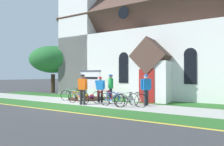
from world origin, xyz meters
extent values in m
plane|color=#3D3D3F|center=(0.00, 4.00, 0.00)|extent=(140.00, 140.00, 0.00)
cube|color=#B7B5AD|center=(0.37, 1.44, 0.01)|extent=(32.00, 2.48, 0.01)
cube|color=#2D6628|center=(0.37, -0.65, 0.00)|extent=(32.00, 1.71, 0.01)
cube|color=#2D6628|center=(0.37, 3.75, 0.00)|extent=(24.00, 2.13, 0.01)
cube|color=yellow|center=(0.37, -1.66, 0.00)|extent=(28.00, 0.16, 0.01)
cube|color=white|center=(0.37, 9.55, 2.57)|extent=(13.56, 9.46, 5.15)
cube|color=brown|center=(0.37, 9.55, 6.97)|extent=(14.06, 9.64, 9.64)
cube|color=white|center=(-4.73, 6.49, 6.29)|extent=(3.35, 3.35, 12.58)
cube|color=white|center=(2.82, 4.01, 1.30)|extent=(2.40, 1.60, 2.60)
cube|color=brown|center=(2.82, 4.01, 2.95)|extent=(2.40, 1.80, 2.40)
cube|color=maroon|center=(2.82, 3.19, 1.05)|extent=(1.00, 0.06, 2.10)
cube|color=black|center=(0.37, 4.78, 2.10)|extent=(0.76, 0.06, 1.90)
cone|color=black|center=(0.37, 4.78, 3.05)|extent=(0.80, 0.06, 0.80)
cube|color=black|center=(5.12, 4.78, 2.10)|extent=(0.76, 0.06, 1.90)
cone|color=black|center=(5.12, 4.78, 3.05)|extent=(0.80, 0.06, 0.80)
cylinder|color=black|center=(0.37, 4.78, 6.42)|extent=(0.90, 0.06, 0.90)
cube|color=#474C56|center=(-2.25, 3.21, 0.39)|extent=(0.12, 0.12, 0.78)
cube|color=#474C56|center=(-0.83, 3.21, 0.39)|extent=(0.12, 0.12, 0.78)
cube|color=white|center=(-1.54, 3.21, 1.37)|extent=(1.69, 0.08, 1.18)
cube|color=#474C56|center=(-1.54, 3.21, 2.02)|extent=(1.81, 0.12, 0.12)
cube|color=black|center=(-1.54, 3.17, 1.51)|extent=(1.35, 0.01, 0.16)
cylinder|color=#382319|center=(-1.54, 2.75, 0.05)|extent=(2.52, 2.52, 0.10)
ellipsoid|color=#CC338C|center=(-1.01, 2.65, 0.22)|extent=(0.36, 0.36, 0.24)
ellipsoid|color=red|center=(-1.35, 3.14, 0.22)|extent=(0.36, 0.36, 0.24)
ellipsoid|color=gold|center=(-1.85, 3.05, 0.22)|extent=(0.36, 0.36, 0.24)
ellipsoid|color=#CC338C|center=(-1.94, 2.55, 0.22)|extent=(0.36, 0.36, 0.24)
ellipsoid|color=orange|center=(-1.53, 2.23, 0.22)|extent=(0.36, 0.36, 0.24)
torus|color=black|center=(1.31, 1.60, 0.36)|extent=(0.75, 0.14, 0.75)
torus|color=black|center=(0.32, 1.46, 0.36)|extent=(0.75, 0.14, 0.75)
cylinder|color=#A51E19|center=(0.65, 1.50, 0.54)|extent=(0.55, 0.11, 0.49)
cylinder|color=#A51E19|center=(0.76, 1.52, 0.77)|extent=(0.74, 0.14, 0.04)
cylinder|color=#A51E19|center=(1.02, 1.56, 0.54)|extent=(0.26, 0.07, 0.49)
cylinder|color=#A51E19|center=(1.11, 1.57, 0.33)|extent=(0.41, 0.09, 0.09)
cylinder|color=#A51E19|center=(1.22, 1.58, 0.57)|extent=(0.22, 0.06, 0.43)
cylinder|color=#A51E19|center=(0.36, 1.46, 0.56)|extent=(0.12, 0.05, 0.42)
ellipsoid|color=black|center=(1.13, 1.57, 0.80)|extent=(0.25, 0.11, 0.05)
cylinder|color=silver|center=(0.40, 1.47, 0.79)|extent=(0.44, 0.09, 0.03)
cylinder|color=silver|center=(0.91, 1.54, 0.30)|extent=(0.18, 0.04, 0.18)
torus|color=black|center=(1.25, 0.89, 0.35)|extent=(0.73, 0.17, 0.74)
torus|color=black|center=(2.25, 0.71, 0.35)|extent=(0.73, 0.17, 0.74)
cylinder|color=#194CA5|center=(1.91, 0.77, 0.52)|extent=(0.55, 0.14, 0.47)
cylinder|color=#194CA5|center=(1.80, 0.79, 0.75)|extent=(0.75, 0.17, 0.07)
cylinder|color=#194CA5|center=(1.54, 0.84, 0.53)|extent=(0.26, 0.08, 0.49)
cylinder|color=#194CA5|center=(1.45, 0.85, 0.32)|extent=(0.41, 0.11, 0.09)
cylinder|color=#194CA5|center=(1.34, 0.87, 0.56)|extent=(0.22, 0.07, 0.43)
cylinder|color=#194CA5|center=(2.21, 0.71, 0.54)|extent=(0.12, 0.06, 0.40)
ellipsoid|color=black|center=(1.43, 0.86, 0.80)|extent=(0.25, 0.12, 0.05)
cylinder|color=silver|center=(2.17, 0.72, 0.76)|extent=(0.44, 0.11, 0.03)
cylinder|color=silver|center=(1.65, 0.82, 0.30)|extent=(0.18, 0.05, 0.18)
torus|color=black|center=(3.23, 1.32, 0.35)|extent=(0.70, 0.29, 0.74)
torus|color=black|center=(2.22, 0.94, 0.35)|extent=(0.70, 0.29, 0.74)
cylinder|color=#B7B7BC|center=(2.56, 1.07, 0.52)|extent=(0.56, 0.24, 0.48)
cylinder|color=#B7B7BC|center=(2.68, 1.11, 0.75)|extent=(0.76, 0.31, 0.04)
cylinder|color=#B7B7BC|center=(2.94, 1.21, 0.52)|extent=(0.26, 0.13, 0.47)
cylinder|color=#B7B7BC|center=(3.03, 1.24, 0.33)|extent=(0.42, 0.19, 0.09)
cylinder|color=#B7B7BC|center=(3.14, 1.28, 0.55)|extent=(0.22, 0.11, 0.41)
cylinder|color=#B7B7BC|center=(2.26, 0.95, 0.55)|extent=(0.13, 0.08, 0.41)
ellipsoid|color=black|center=(3.05, 1.25, 0.78)|extent=(0.25, 0.16, 0.05)
cylinder|color=silver|center=(2.30, 0.97, 0.77)|extent=(0.42, 0.18, 0.03)
cylinder|color=silver|center=(2.83, 1.16, 0.30)|extent=(0.18, 0.08, 0.18)
torus|color=black|center=(-0.18, 0.83, 0.34)|extent=(0.71, 0.07, 0.71)
torus|color=black|center=(-1.18, 0.88, 0.34)|extent=(0.71, 0.07, 0.71)
cylinder|color=orange|center=(-0.84, 0.86, 0.50)|extent=(0.54, 0.06, 0.46)
cylinder|color=orange|center=(-0.73, 0.85, 0.71)|extent=(0.74, 0.07, 0.04)
cylinder|color=orange|center=(-0.47, 0.84, 0.50)|extent=(0.25, 0.05, 0.44)
cylinder|color=orange|center=(-0.38, 0.84, 0.31)|extent=(0.41, 0.06, 0.09)
cylinder|color=orange|center=(-0.27, 0.83, 0.52)|extent=(0.21, 0.05, 0.39)
cylinder|color=orange|center=(-1.14, 0.87, 0.53)|extent=(0.12, 0.04, 0.39)
ellipsoid|color=black|center=(-0.36, 0.84, 0.74)|extent=(0.24, 0.09, 0.05)
cylinder|color=silver|center=(-1.10, 0.87, 0.74)|extent=(0.44, 0.05, 0.03)
cylinder|color=silver|center=(-0.58, 0.85, 0.29)|extent=(0.18, 0.03, 0.18)
torus|color=black|center=(-1.30, 1.76, 0.36)|extent=(0.73, 0.25, 0.75)
torus|color=black|center=(-2.29, 1.46, 0.36)|extent=(0.73, 0.25, 0.75)
cylinder|color=#19723F|center=(-1.95, 1.56, 0.51)|extent=(0.55, 0.20, 0.44)
cylinder|color=#19723F|center=(-1.84, 1.59, 0.74)|extent=(0.75, 0.26, 0.10)
cylinder|color=#19723F|center=(-1.59, 1.67, 0.54)|extent=(0.26, 0.11, 0.49)
cylinder|color=#19723F|center=(-1.50, 1.70, 0.33)|extent=(0.41, 0.16, 0.09)
cylinder|color=#19723F|center=(-1.39, 1.73, 0.56)|extent=(0.22, 0.10, 0.43)
cylinder|color=#19723F|center=(-2.25, 1.47, 0.53)|extent=(0.12, 0.07, 0.37)
ellipsoid|color=black|center=(-1.48, 1.70, 0.80)|extent=(0.25, 0.15, 0.05)
cylinder|color=silver|center=(-2.21, 1.48, 0.73)|extent=(0.43, 0.15, 0.03)
cylinder|color=silver|center=(-1.69, 1.64, 0.30)|extent=(0.18, 0.07, 0.18)
torus|color=black|center=(2.59, 1.75, 0.33)|extent=(0.70, 0.17, 0.71)
torus|color=black|center=(1.53, 1.95, 0.33)|extent=(0.70, 0.17, 0.71)
cylinder|color=black|center=(1.89, 1.88, 0.48)|extent=(0.58, 0.14, 0.42)
cylinder|color=black|center=(2.01, 1.86, 0.68)|extent=(0.79, 0.19, 0.06)
cylinder|color=black|center=(2.28, 1.81, 0.49)|extent=(0.27, 0.09, 0.43)
cylinder|color=black|center=(2.38, 1.79, 0.31)|extent=(0.43, 0.12, 0.09)
cylinder|color=black|center=(2.50, 1.77, 0.51)|extent=(0.23, 0.08, 0.38)
cylinder|color=black|center=(1.58, 1.94, 0.50)|extent=(0.13, 0.06, 0.35)
ellipsoid|color=black|center=(2.40, 1.79, 0.72)|extent=(0.25, 0.12, 0.05)
cylinder|color=silver|center=(1.62, 1.94, 0.69)|extent=(0.44, 0.11, 0.03)
cylinder|color=silver|center=(2.17, 1.83, 0.28)|extent=(0.18, 0.05, 0.18)
cylinder|color=black|center=(0.12, 1.87, 0.40)|extent=(0.15, 0.15, 0.80)
cylinder|color=black|center=(0.32, 1.92, 0.40)|extent=(0.15, 0.15, 0.80)
cube|color=blue|center=(0.22, 1.90, 1.10)|extent=(0.49, 0.31, 0.59)
sphere|color=tan|center=(0.22, 1.90, 1.50)|extent=(0.21, 0.21, 0.21)
ellipsoid|color=red|center=(0.22, 1.90, 1.55)|extent=(0.28, 0.31, 0.15)
cylinder|color=blue|center=(-0.06, 1.86, 1.13)|extent=(0.09, 0.24, 0.53)
cylinder|color=blue|center=(0.50, 1.93, 1.13)|extent=(0.09, 0.12, 0.53)
cylinder|color=#2D2D33|center=(3.25, 2.13, 0.44)|extent=(0.15, 0.15, 0.87)
cylinder|color=#2D2D33|center=(3.18, 1.99, 0.44)|extent=(0.15, 0.15, 0.87)
cube|color=blue|center=(3.22, 2.06, 1.19)|extent=(0.42, 0.53, 0.64)
sphere|color=beige|center=(3.22, 2.06, 1.62)|extent=(0.23, 0.23, 0.23)
ellipsoid|color=#1E59B2|center=(3.22, 2.06, 1.68)|extent=(0.36, 0.34, 0.16)
cylinder|color=blue|center=(3.39, 2.30, 1.22)|extent=(0.09, 0.11, 0.58)
cylinder|color=blue|center=(3.04, 1.82, 1.22)|extent=(0.09, 0.10, 0.57)
cylinder|color=black|center=(-1.20, 1.98, 0.44)|extent=(0.15, 0.15, 0.87)
cylinder|color=black|center=(-1.34, 2.04, 0.44)|extent=(0.15, 0.15, 0.87)
cube|color=blue|center=(-1.27, 2.01, 1.19)|extent=(0.53, 0.37, 0.64)
sphere|color=#936B51|center=(-1.27, 2.01, 1.62)|extent=(0.23, 0.23, 0.23)
ellipsoid|color=silver|center=(-1.27, 2.01, 1.68)|extent=(0.33, 0.35, 0.16)
cylinder|color=blue|center=(-1.01, 1.86, 1.22)|extent=(0.09, 0.16, 0.58)
cylinder|color=blue|center=(-1.53, 2.16, 1.22)|extent=(0.09, 0.15, 0.58)
cylinder|color=#191E38|center=(0.67, 2.39, 0.44)|extent=(0.15, 0.15, 0.88)
cylinder|color=#191E38|center=(0.77, 2.30, 0.44)|extent=(0.15, 0.15, 0.88)
cube|color=green|center=(0.72, 2.35, 1.20)|extent=(0.49, 0.49, 0.64)
sphere|color=#936B51|center=(0.72, 2.35, 1.63)|extent=(0.23, 0.23, 0.23)
ellipsoid|color=#1E59B2|center=(0.72, 2.35, 1.69)|extent=(0.37, 0.37, 0.16)
cylinder|color=green|center=(0.54, 2.58, 1.23)|extent=(0.09, 0.22, 0.58)
cylinder|color=green|center=(0.91, 2.11, 1.23)|extent=(0.09, 0.19, 0.58)
cylinder|color=#2D2D33|center=(-0.15, 0.44, 0.44)|extent=(0.15, 0.15, 0.87)
cylinder|color=#2D2D33|center=(0.08, 0.47, 0.44)|extent=(0.15, 0.15, 0.87)
cube|color=#E55914|center=(-0.03, 0.46, 1.19)|extent=(0.51, 0.26, 0.64)
sphere|color=#936B51|center=(-0.03, 0.46, 1.63)|extent=(0.23, 0.23, 0.23)
ellipsoid|color=black|center=(-0.03, 0.46, 1.69)|extent=(0.27, 0.31, 0.16)
cylinder|color=#E55914|center=(-0.33, 0.46, 1.23)|extent=(0.09, 0.18, 0.58)
cylinder|color=#E55914|center=(0.27, 0.45, 1.23)|extent=(0.09, 0.12, 0.58)
cylinder|color=#3D2D1E|center=(-7.87, 5.55, 0.91)|extent=(0.39, 0.39, 1.83)
ellipsoid|color=#23662D|center=(-7.87, 5.55, 3.28)|extent=(4.49, 4.49, 2.64)
ellipsoid|color=#847A5B|center=(-12.33, 57.14, 0.00)|extent=(75.82, 51.65, 22.34)
camera|label=1|loc=(7.39, -8.74, 1.69)|focal=32.58mm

